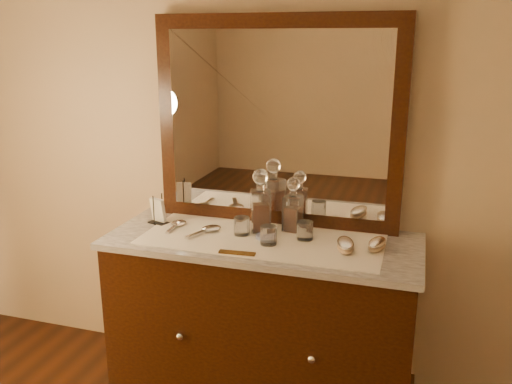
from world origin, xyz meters
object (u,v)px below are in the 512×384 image
Objects in this scene: dresser_cabinet at (262,324)px; decanter_left at (261,207)px; pin_dish at (265,236)px; comb at (237,253)px; decanter_right at (293,210)px; hand_mirror_inner at (208,229)px; napkin_rack at (158,212)px; brush_near at (345,245)px; mirror_frame at (277,123)px; hand_mirror_outer at (177,224)px; brush_far at (377,244)px.

decanter_left reaches higher than dresser_cabinet.
pin_dish reaches higher than comb.
decanter_right is (0.15, 0.05, -0.02)m from decanter_left.
pin_dish is at bearing -1.52° from hand_mirror_inner.
dresser_cabinet is 5.34× the size of decanter_right.
napkin_rack is 0.95m from brush_near.
mirror_frame reaches higher than dresser_cabinet.
comb is at bearing -45.23° from hand_mirror_inner.
mirror_frame reaches higher than napkin_rack.
hand_mirror_outer is at bearing 175.38° from pin_dish.
napkin_rack is at bearing -172.65° from decanter_right.
hand_mirror_inner is at bearing 176.30° from brush_near.
napkin_rack is at bearing 147.84° from comb.
napkin_rack is 0.69× the size of hand_mirror_inner.
brush_far is at bearing 0.77° from hand_mirror_inner.
hand_mirror_inner is at bearing -9.56° from hand_mirror_outer.
dresser_cabinet is at bearing -1.29° from hand_mirror_inner.
mirror_frame is at bearing 41.53° from hand_mirror_inner.
napkin_rack is (-0.51, 0.27, 0.05)m from comb.
hand_mirror_inner is (-0.79, -0.01, -0.01)m from brush_far.
pin_dish is 0.19m from decanter_right.
hand_mirror_inner reaches higher than dresser_cabinet.
hand_mirror_inner reaches higher than hand_mirror_outer.
pin_dish is at bearing 69.69° from comb.
napkin_rack is at bearing 174.78° from dresser_cabinet.
napkin_rack is at bearing 178.18° from brush_far.
comb is 0.47m from brush_near.
hand_mirror_outer is at bearing 178.87° from brush_far.
dresser_cabinet is at bearing 173.94° from pin_dish.
decanter_right is at bearing 147.96° from brush_near.
napkin_rack is 0.12m from hand_mirror_outer.
comb is at bearing -106.00° from pin_dish.
dresser_cabinet is 8.72× the size of brush_far.
hand_mirror_outer is 0.18m from hand_mirror_inner.
hand_mirror_outer is (-0.45, -0.21, -0.49)m from mirror_frame.
pin_dish is 0.55× the size of comb.
brush_near is at bearing -157.85° from brush_far.
pin_dish is 0.15m from decanter_left.
brush_far is at bearing 1.85° from dresser_cabinet.
decanter_left reaches higher than comb.
decanter_right is 1.63× the size of brush_far.
pin_dish is at bearing -4.62° from hand_mirror_outer.
decanter_left is 0.43m from hand_mirror_outer.
comb is at bearing -114.09° from decanter_right.
hand_mirror_outer is (-0.83, 0.07, -0.01)m from brush_near.
comb is at bearing -92.23° from decanter_left.
decanter_right is (0.66, 0.09, 0.05)m from napkin_rack.
brush_near is at bearing -3.70° from hand_mirror_inner.
decanter_right is 0.57m from hand_mirror_outer.
comb is at bearing -95.98° from mirror_frame.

